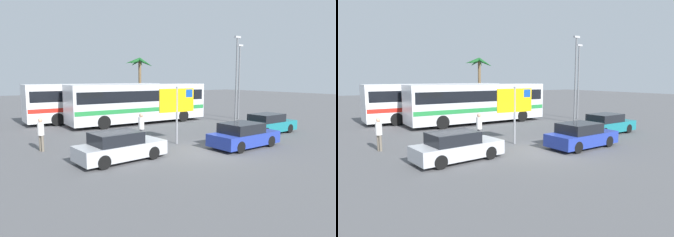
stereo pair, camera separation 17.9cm
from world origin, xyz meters
The scene contains 12 objects.
ground centered at (0.00, 0.00, 0.00)m, with size 120.00×120.00×0.00m, color #565659.
bus_front_coach centered at (1.77, 10.47, 1.78)m, with size 11.43×2.62×3.17m.
bus_rear_coach centered at (-0.60, 13.91, 1.78)m, with size 11.43×2.62×3.17m.
ferry_sign centered at (-0.18, 2.36, 2.33)m, with size 2.20×0.18×3.20m.
car_teal centered at (6.74, 1.67, 0.63)m, with size 4.19×1.81×1.32m.
car_silver centered at (-4.40, 0.87, 0.63)m, with size 4.16×2.04×1.32m.
car_blue centered at (2.24, -0.29, 0.63)m, with size 4.02×1.93×1.32m.
pedestrian_by_bus centered at (-6.93, 4.68, 1.01)m, with size 0.32×0.32×1.71m.
pedestrian_crossing_lot centered at (-1.89, 3.44, 1.03)m, with size 0.32×0.32×1.74m.
lamp_post_left_side centered at (8.63, 6.46, 3.83)m, with size 0.56×0.20×7.01m.
lamp_post_right_side centered at (10.53, 7.94, 3.62)m, with size 0.56×0.20×6.60m.
palm_tree_seaside centered at (6.60, 19.24, 4.88)m, with size 3.22×3.28×5.92m.
Camera 1 is at (-9.98, -11.40, 3.68)m, focal length 32.68 mm.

